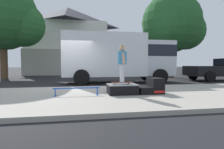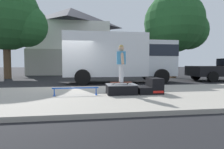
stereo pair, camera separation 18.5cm
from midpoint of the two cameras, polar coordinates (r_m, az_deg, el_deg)
The scene contains 11 objects.
ground_plane at distance 9.51m, azimuth -12.38°, elevation -4.04°, with size 140.00×140.00×0.00m, color black.
sidewalk_slab at distance 6.54m, azimuth -14.12°, elevation -6.79°, with size 50.00×5.00×0.12m, color #A8A093.
skate_box at distance 6.60m, azimuth 3.64°, elevation -4.41°, with size 1.04×0.78×0.35m.
kicker_ramp at distance 6.92m, azimuth 12.70°, elevation -3.79°, with size 0.88×0.75×0.56m.
grind_rail at distance 6.44m, azimuth -10.41°, elevation -4.51°, with size 1.57×0.28×0.27m.
skateboard at distance 6.63m, azimuth 3.65°, elevation -2.46°, with size 0.78×0.22×0.07m.
skater_kid at distance 6.60m, azimuth 3.68°, elevation 4.43°, with size 0.32×0.69×1.33m.
box_truck at distance 11.86m, azimuth 2.93°, elevation 5.68°, with size 6.91×2.63×3.05m.
street_tree_main at distance 17.62m, azimuth -28.70°, elevation 14.93°, with size 5.98×5.44×7.77m.
street_tree_neighbour at distance 17.42m, azimuth 19.80°, elevation 14.32°, with size 5.58×5.07×7.29m.
house_behind at distance 24.60m, azimuth -12.28°, elevation 10.25°, with size 9.54×8.22×8.40m.
Camera 2 is at (0.72, -9.43, 1.18)m, focal length 29.56 mm.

